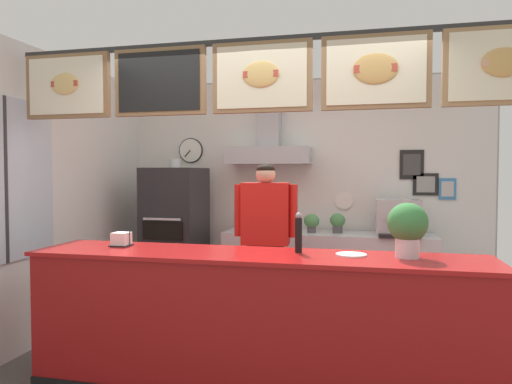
# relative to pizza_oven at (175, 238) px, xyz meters

# --- Properties ---
(ground_plane) EXTENTS (5.38, 5.38, 0.00)m
(ground_plane) POSITION_rel_pizza_oven_xyz_m (1.39, -1.61, -0.83)
(ground_plane) COLOR #514C47
(back_wall_assembly) EXTENTS (4.41, 2.38, 2.72)m
(back_wall_assembly) POSITION_rel_pizza_oven_xyz_m (1.37, 0.45, 0.65)
(back_wall_assembly) COLOR #9E9E99
(back_wall_assembly) RESTS_ON ground_plane
(left_wall_with_window) EXTENTS (0.15, 4.48, 2.72)m
(left_wall_with_window) POSITION_rel_pizza_oven_xyz_m (-0.81, -1.61, 0.54)
(left_wall_with_window) COLOR white
(left_wall_with_window) RESTS_ON ground_plane
(service_counter) EXTENTS (3.27, 0.65, 1.01)m
(service_counter) POSITION_rel_pizza_oven_xyz_m (1.39, -1.87, -0.32)
(service_counter) COLOR maroon
(service_counter) RESTS_ON ground_plane
(back_prep_counter) EXTENTS (2.36, 0.55, 0.91)m
(back_prep_counter) POSITION_rel_pizza_oven_xyz_m (1.75, 0.23, -0.38)
(back_prep_counter) COLOR silver
(back_prep_counter) RESTS_ON ground_plane
(pizza_oven) EXTENTS (0.62, 0.72, 1.75)m
(pizza_oven) POSITION_rel_pizza_oven_xyz_m (0.00, 0.00, 0.00)
(pizza_oven) COLOR #232326
(pizza_oven) RESTS_ON ground_plane
(shop_worker) EXTENTS (0.60, 0.25, 1.67)m
(shop_worker) POSITION_rel_pizza_oven_xyz_m (1.25, -0.79, 0.07)
(shop_worker) COLOR #232328
(shop_worker) RESTS_ON ground_plane
(espresso_machine) EXTENTS (0.46, 0.50, 0.39)m
(espresso_machine) POSITION_rel_pizza_oven_xyz_m (2.51, 0.21, 0.28)
(espresso_machine) COLOR #B7BABF
(espresso_machine) RESTS_ON back_prep_counter
(potted_sage) EXTENTS (0.17, 0.17, 0.22)m
(potted_sage) POSITION_rel_pizza_oven_xyz_m (1.86, 0.26, 0.21)
(potted_sage) COLOR #4C4C51
(potted_sage) RESTS_ON back_prep_counter
(potted_thyme) EXTENTS (0.18, 0.18, 0.21)m
(potted_thyme) POSITION_rel_pizza_oven_xyz_m (1.57, 0.22, 0.20)
(potted_thyme) COLOR #4C4C51
(potted_thyme) RESTS_ON back_prep_counter
(potted_basil) EXTENTS (0.23, 0.23, 0.28)m
(potted_basil) POSITION_rel_pizza_oven_xyz_m (1.10, 0.21, 0.25)
(potted_basil) COLOR #9E563D
(potted_basil) RESTS_ON back_prep_counter
(basil_vase) EXTENTS (0.27, 0.27, 0.37)m
(basil_vase) POSITION_rel_pizza_oven_xyz_m (2.44, -1.80, 0.39)
(basil_vase) COLOR silver
(basil_vase) RESTS_ON service_counter
(pepper_grinder) EXTENTS (0.05, 0.05, 0.29)m
(pepper_grinder) POSITION_rel_pizza_oven_xyz_m (1.69, -1.76, 0.33)
(pepper_grinder) COLOR black
(pepper_grinder) RESTS_ON service_counter
(condiment_plate) EXTENTS (0.21, 0.21, 0.01)m
(condiment_plate) POSITION_rel_pizza_oven_xyz_m (2.07, -1.80, 0.19)
(condiment_plate) COLOR white
(condiment_plate) RESTS_ON service_counter
(napkin_holder) EXTENTS (0.15, 0.15, 0.12)m
(napkin_holder) POSITION_rel_pizza_oven_xyz_m (0.29, -1.77, 0.24)
(napkin_holder) COLOR #262628
(napkin_holder) RESTS_ON service_counter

